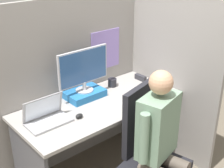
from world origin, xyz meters
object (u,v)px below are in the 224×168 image
at_px(monitor, 84,69).
at_px(carrot_toy, 137,102).
at_px(paper_box, 85,94).
at_px(office_chair, 148,150).
at_px(laptop, 47,118).
at_px(person, 161,140).
at_px(coffee_mug, 112,82).
at_px(stapler, 141,78).

xyz_separation_m(monitor, carrot_toy, (0.27, -0.43, -0.26)).
xyz_separation_m(paper_box, office_chair, (0.08, -0.75, -0.26)).
bearing_deg(laptop, office_chair, -45.18).
xyz_separation_m(person, coffee_mug, (0.31, 0.92, 0.06)).
xyz_separation_m(laptop, office_chair, (0.58, -0.58, -0.27)).
bearing_deg(person, carrot_toy, 64.70).
bearing_deg(laptop, person, -53.91).
bearing_deg(carrot_toy, coffee_mug, 79.18).
relative_size(monitor, person, 0.42).
height_order(monitor, laptop, monitor).
bearing_deg(stapler, coffee_mug, 166.41).
xyz_separation_m(carrot_toy, person, (-0.23, -0.48, -0.05)).
relative_size(laptop, carrot_toy, 2.49).
distance_m(person, coffee_mug, 0.98).
bearing_deg(coffee_mug, office_chair, -109.78).
bearing_deg(stapler, paper_box, 174.56).
bearing_deg(paper_box, stapler, -5.44).
height_order(laptop, office_chair, office_chair).
bearing_deg(carrot_toy, paper_box, 122.34).
relative_size(monitor, laptop, 1.50).
bearing_deg(carrot_toy, office_chair, -120.46).
relative_size(stapler, person, 0.11).
bearing_deg(coffee_mug, monitor, -178.16).
height_order(paper_box, carrot_toy, paper_box).
distance_m(paper_box, laptop, 0.53).
bearing_deg(carrot_toy, monitor, 122.16).
xyz_separation_m(monitor, stapler, (0.68, -0.07, -0.26)).
bearing_deg(paper_box, office_chair, -84.00).
height_order(office_chair, person, person).
relative_size(paper_box, office_chair, 0.34).
bearing_deg(office_chair, stapler, 48.73).
bearing_deg(stapler, laptop, -174.95).
distance_m(stapler, office_chair, 0.95).
height_order(monitor, carrot_toy, monitor).
height_order(laptop, person, person).
distance_m(paper_box, person, 0.91).
height_order(monitor, person, person).
bearing_deg(paper_box, monitor, 90.00).
distance_m(stapler, coffee_mug, 0.34).
bearing_deg(laptop, stapler, 5.05).
xyz_separation_m(carrot_toy, office_chair, (-0.19, -0.32, -0.25)).
bearing_deg(person, laptop, 126.09).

